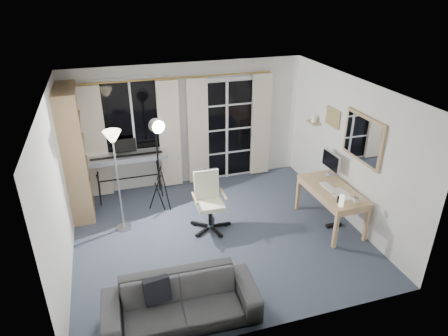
% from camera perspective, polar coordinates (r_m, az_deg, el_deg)
% --- Properties ---
extents(floor, '(4.50, 4.00, 0.02)m').
position_cam_1_polar(floor, '(6.59, -0.82, -9.57)').
color(floor, '#313948').
rests_on(floor, ground).
extents(window, '(1.20, 0.08, 1.40)m').
position_cam_1_polar(window, '(7.51, -13.00, 7.28)').
color(window, white).
rests_on(window, floor).
extents(french_door, '(1.32, 0.09, 2.11)m').
position_cam_1_polar(french_door, '(7.98, 0.32, 5.44)').
color(french_door, white).
rests_on(french_door, floor).
extents(curtains, '(3.60, 0.07, 2.13)m').
position_cam_1_polar(curtains, '(7.67, -5.83, 4.98)').
color(curtains, gold).
rests_on(curtains, floor).
extents(bookshelf, '(0.38, 1.05, 2.23)m').
position_cam_1_polar(bookshelf, '(7.16, -20.82, 1.49)').
color(bookshelf, tan).
rests_on(bookshelf, floor).
extents(torchiere_lamp, '(0.33, 0.33, 1.73)m').
position_cam_1_polar(torchiere_lamp, '(6.29, -15.41, 2.24)').
color(torchiere_lamp, '#B2B2B7').
rests_on(torchiere_lamp, floor).
extents(keyboard_piano, '(1.44, 0.70, 1.04)m').
position_cam_1_polar(keyboard_piano, '(7.50, -13.69, 1.34)').
color(keyboard_piano, black).
rests_on(keyboard_piano, floor).
extents(studio_light, '(0.39, 0.40, 1.76)m').
position_cam_1_polar(studio_light, '(6.65, -9.50, 4.37)').
color(studio_light, black).
rests_on(studio_light, floor).
extents(office_chair, '(0.65, 0.68, 0.98)m').
position_cam_1_polar(office_chair, '(6.53, -2.30, -3.90)').
color(office_chair, black).
rests_on(office_chair, floor).
extents(desk, '(0.67, 1.28, 0.68)m').
position_cam_1_polar(desk, '(6.78, 15.20, -3.47)').
color(desk, tan).
rests_on(desk, floor).
extents(monitor, '(0.17, 0.49, 0.42)m').
position_cam_1_polar(monitor, '(7.06, 15.02, 0.89)').
color(monitor, silver).
rests_on(monitor, desk).
extents(desk_clutter, '(0.39, 0.77, 0.86)m').
position_cam_1_polar(desk_clutter, '(6.63, 15.70, -4.89)').
color(desk_clutter, white).
rests_on(desk_clutter, desk).
extents(mug, '(0.11, 0.09, 0.11)m').
position_cam_1_polar(mug, '(6.41, 18.39, -4.30)').
color(mug, silver).
rests_on(mug, desk).
extents(wall_mirror, '(0.04, 0.94, 0.74)m').
position_cam_1_polar(wall_mirror, '(6.48, 19.26, 3.94)').
color(wall_mirror, tan).
rests_on(wall_mirror, floor).
extents(framed_print, '(0.03, 0.42, 0.32)m').
position_cam_1_polar(framed_print, '(7.16, 15.30, 6.96)').
color(framed_print, tan).
rests_on(framed_print, floor).
extents(wall_shelf, '(0.16, 0.30, 0.18)m').
position_cam_1_polar(wall_shelf, '(7.59, 12.75, 6.77)').
color(wall_shelf, tan).
rests_on(wall_shelf, floor).
extents(sofa, '(1.88, 0.61, 0.73)m').
position_cam_1_polar(sofa, '(5.03, -6.23, -17.66)').
color(sofa, '#313033').
rests_on(sofa, floor).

